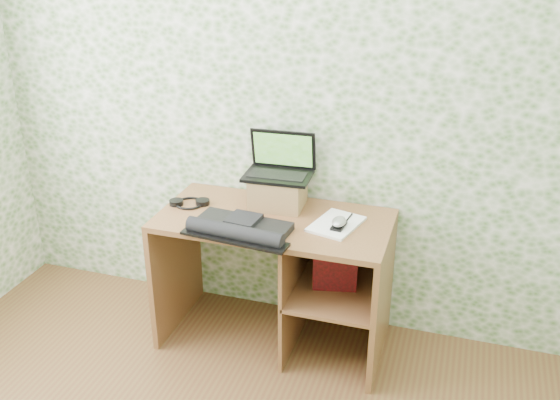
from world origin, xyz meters
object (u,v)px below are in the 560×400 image
(riser, at_px, (278,192))
(keyboard, at_px, (240,228))
(desk, at_px, (290,263))
(notepad, at_px, (336,224))
(laptop, at_px, (280,165))

(riser, height_order, keyboard, riser)
(desk, height_order, keyboard, keyboard)
(desk, relative_size, notepad, 4.13)
(desk, distance_m, keyboard, 0.42)
(riser, xyz_separation_m, laptop, (0.00, 0.04, 0.14))
(riser, height_order, notepad, riser)
(riser, distance_m, notepad, 0.38)
(laptop, bearing_deg, riser, -92.82)
(laptop, distance_m, keyboard, 0.45)
(notepad, bearing_deg, desk, -169.52)
(laptop, distance_m, notepad, 0.44)
(keyboard, height_order, notepad, keyboard)
(laptop, relative_size, keyboard, 0.66)
(desk, bearing_deg, laptop, 123.98)
(riser, relative_size, laptop, 0.76)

